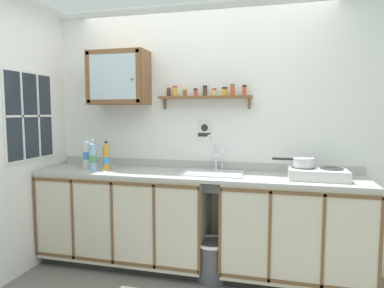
% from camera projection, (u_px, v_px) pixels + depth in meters
% --- Properties ---
extents(back_wall, '(3.69, 0.07, 2.59)m').
position_uv_depth(back_wall, '(201.00, 133.00, 3.41)').
color(back_wall, white).
rests_on(back_wall, ground).
extents(lower_cabinet_run, '(1.66, 0.57, 0.91)m').
position_uv_depth(lower_cabinet_run, '(126.00, 218.00, 3.37)').
color(lower_cabinet_run, black).
rests_on(lower_cabinet_run, ground).
extents(lower_cabinet_run_right, '(1.26, 0.57, 0.91)m').
position_uv_depth(lower_cabinet_run_right, '(294.00, 232.00, 2.98)').
color(lower_cabinet_run_right, black).
rests_on(lower_cabinet_run_right, ground).
extents(countertop, '(3.05, 0.59, 0.03)m').
position_uv_depth(countertop, '(194.00, 175.00, 3.15)').
color(countertop, '#B2B2AD').
rests_on(countertop, lower_cabinet_run).
extents(backsplash, '(3.05, 0.02, 0.08)m').
position_uv_depth(backsplash, '(200.00, 165.00, 3.41)').
color(backsplash, '#B2B2AD').
rests_on(backsplash, countertop).
extents(sink, '(0.58, 0.42, 0.52)m').
position_uv_depth(sink, '(212.00, 175.00, 3.15)').
color(sink, silver).
rests_on(sink, countertop).
extents(hot_plate_stove, '(0.48, 0.32, 0.10)m').
position_uv_depth(hot_plate_stove, '(317.00, 174.00, 2.87)').
color(hot_plate_stove, silver).
rests_on(hot_plate_stove, countertop).
extents(saucepan, '(0.35, 0.18, 0.08)m').
position_uv_depth(saucepan, '(303.00, 162.00, 2.91)').
color(saucepan, silver).
rests_on(saucepan, hot_plate_stove).
extents(bottle_opaque_white_0, '(0.08, 0.08, 0.32)m').
position_uv_depth(bottle_opaque_white_0, '(87.00, 154.00, 3.41)').
color(bottle_opaque_white_0, white).
rests_on(bottle_opaque_white_0, countertop).
extents(bottle_water_blue_1, '(0.08, 0.08, 0.31)m').
position_uv_depth(bottle_water_blue_1, '(93.00, 156.00, 3.30)').
color(bottle_water_blue_1, '#8CB7E0').
rests_on(bottle_water_blue_1, countertop).
extents(bottle_juice_amber_2, '(0.07, 0.07, 0.29)m').
position_uv_depth(bottle_juice_amber_2, '(106.00, 157.00, 3.31)').
color(bottle_juice_amber_2, gold).
rests_on(bottle_juice_amber_2, countertop).
extents(wall_cabinet, '(0.60, 0.30, 0.53)m').
position_uv_depth(wall_cabinet, '(119.00, 78.00, 3.40)').
color(wall_cabinet, brown).
extents(spice_shelf, '(0.92, 0.14, 0.23)m').
position_uv_depth(spice_shelf, '(205.00, 96.00, 3.27)').
color(spice_shelf, brown).
extents(warning_sign, '(0.15, 0.01, 0.20)m').
position_uv_depth(warning_sign, '(205.00, 130.00, 3.37)').
color(warning_sign, silver).
extents(window, '(0.03, 0.65, 0.84)m').
position_uv_depth(window, '(30.00, 116.00, 3.20)').
color(window, '#262D38').
extents(trash_bin, '(0.33, 0.33, 0.36)m').
position_uv_depth(trash_bin, '(212.00, 259.00, 3.04)').
color(trash_bin, '#4C4C51').
rests_on(trash_bin, ground).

